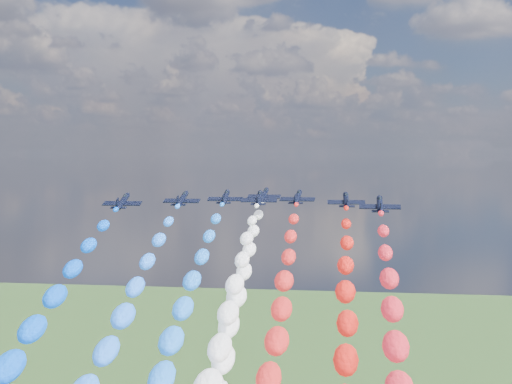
# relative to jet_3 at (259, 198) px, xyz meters

# --- Properties ---
(jet_0) EXTENTS (9.94, 13.17, 6.19)m
(jet_0) POSITION_rel_jet_3_xyz_m (-31.35, -15.66, 0.00)
(jet_0) COLOR black
(jet_1) EXTENTS (9.39, 12.77, 6.19)m
(jet_1) POSITION_rel_jet_3_xyz_m (-19.24, -4.82, 0.00)
(jet_1) COLOR black
(jet_2) EXTENTS (9.82, 13.09, 6.19)m
(jet_2) POSITION_rel_jet_3_xyz_m (-9.45, 3.34, 0.00)
(jet_2) COLOR black
(trail_2) EXTENTS (6.11, 119.64, 59.15)m
(trail_2) POSITION_rel_jet_3_xyz_m (-9.45, -58.46, -28.04)
(trail_2) COLOR blue
(jet_3) EXTENTS (9.96, 13.18, 6.19)m
(jet_3) POSITION_rel_jet_3_xyz_m (0.00, 0.00, 0.00)
(jet_3) COLOR black
(jet_4) EXTENTS (9.76, 13.04, 6.19)m
(jet_4) POSITION_rel_jet_3_xyz_m (-0.49, 15.64, 0.00)
(jet_4) COLOR black
(trail_4) EXTENTS (6.11, 119.64, 59.15)m
(trail_4) POSITION_rel_jet_3_xyz_m (-0.49, -46.16, -28.04)
(trail_4) COLOR white
(jet_5) EXTENTS (10.11, 13.28, 6.19)m
(jet_5) POSITION_rel_jet_3_xyz_m (9.61, 5.17, 0.00)
(jet_5) COLOR black
(trail_5) EXTENTS (6.11, 119.64, 59.15)m
(trail_5) POSITION_rel_jet_3_xyz_m (9.61, -56.64, -28.04)
(trail_5) COLOR red
(jet_6) EXTENTS (9.72, 13.01, 6.19)m
(jet_6) POSITION_rel_jet_3_xyz_m (22.34, -4.66, 0.00)
(jet_6) COLOR black
(jet_7) EXTENTS (9.58, 12.91, 6.19)m
(jet_7) POSITION_rel_jet_3_xyz_m (29.86, -18.32, 0.00)
(jet_7) COLOR black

